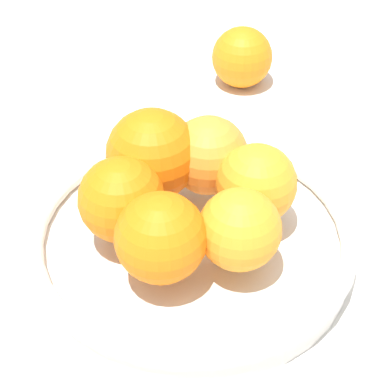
% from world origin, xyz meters
% --- Properties ---
extents(ground_plane, '(4.00, 4.00, 0.00)m').
position_xyz_m(ground_plane, '(0.00, 0.00, 0.00)').
color(ground_plane, silver).
extents(fruit_bowl, '(0.28, 0.28, 0.03)m').
position_xyz_m(fruit_bowl, '(0.00, 0.00, 0.02)').
color(fruit_bowl, silver).
rests_on(fruit_bowl, ground_plane).
extents(orange_pile, '(0.18, 0.17, 0.08)m').
position_xyz_m(orange_pile, '(0.00, 0.01, 0.07)').
color(orange_pile, orange).
rests_on(orange_pile, fruit_bowl).
extents(stray_orange, '(0.07, 0.07, 0.07)m').
position_xyz_m(stray_orange, '(0.30, 0.02, 0.04)').
color(stray_orange, orange).
rests_on(stray_orange, ground_plane).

